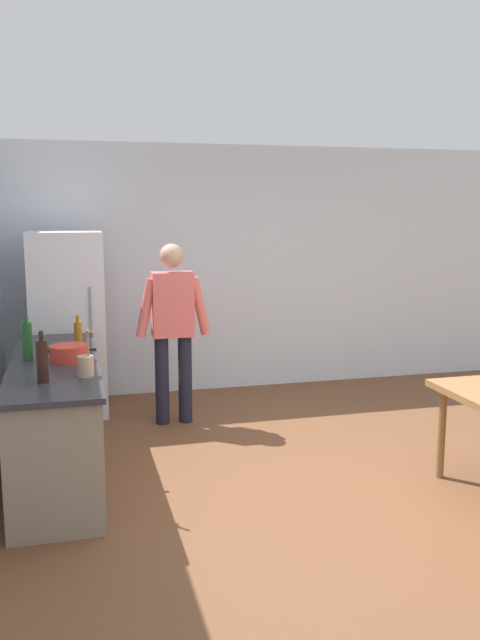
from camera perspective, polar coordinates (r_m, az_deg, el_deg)
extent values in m
plane|color=brown|center=(5.00, 8.95, -14.31)|extent=(14.00, 14.00, 0.00)
cube|color=silver|center=(7.45, 0.04, 4.44)|extent=(6.40, 0.12, 2.70)
cube|color=gray|center=(5.23, -15.48, -8.43)|extent=(0.60, 2.12, 0.86)
cube|color=#2D2D33|center=(5.11, -15.71, -3.63)|extent=(0.64, 2.20, 0.04)
cube|color=white|center=(6.68, -14.61, -0.36)|extent=(0.70, 0.64, 1.80)
cylinder|color=#B2B2B7|center=(6.31, -12.69, 0.99)|extent=(0.02, 0.02, 0.40)
cylinder|color=#1E1E2D|center=(6.29, -6.73, -5.19)|extent=(0.13, 0.13, 0.84)
cylinder|color=#1E1E2D|center=(6.33, -4.74, -5.08)|extent=(0.13, 0.13, 0.84)
cube|color=#E56660|center=(6.17, -5.84, 1.35)|extent=(0.38, 0.22, 0.60)
sphere|color=tan|center=(6.12, -5.91, 5.53)|extent=(0.22, 0.22, 0.22)
cylinder|color=#E56660|center=(6.10, -8.11, 1.02)|extent=(0.20, 0.09, 0.55)
cylinder|color=#E56660|center=(6.17, -3.49, 1.20)|extent=(0.20, 0.09, 0.55)
cylinder|color=olive|center=(5.27, 16.95, -9.29)|extent=(0.06, 0.06, 0.70)
cylinder|color=red|center=(5.06, -14.52, -2.78)|extent=(0.28, 0.28, 0.12)
cube|color=black|center=(5.06, -16.45, -2.64)|extent=(0.06, 0.03, 0.02)
cube|color=black|center=(5.06, -12.60, -2.48)|extent=(0.06, 0.03, 0.02)
cylinder|color=tan|center=(4.57, -13.14, -3.90)|extent=(0.11, 0.11, 0.14)
cylinder|color=olive|center=(4.55, -12.97, -2.16)|extent=(0.02, 0.05, 0.22)
cylinder|color=olive|center=(4.54, -12.98, -2.19)|extent=(0.02, 0.04, 0.22)
cylinder|color=#996619|center=(5.45, -13.75, -1.34)|extent=(0.06, 0.06, 0.22)
cylinder|color=#996619|center=(5.43, -13.81, 0.11)|extent=(0.03, 0.03, 0.06)
cylinder|color=black|center=(4.47, -16.65, -3.44)|extent=(0.08, 0.08, 0.28)
cylinder|color=black|center=(4.44, -16.76, -1.30)|extent=(0.03, 0.03, 0.06)
cylinder|color=#1E5123|center=(5.17, -17.85, -1.78)|extent=(0.08, 0.08, 0.28)
cylinder|color=#1E5123|center=(5.14, -17.94, 0.08)|extent=(0.03, 0.03, 0.06)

